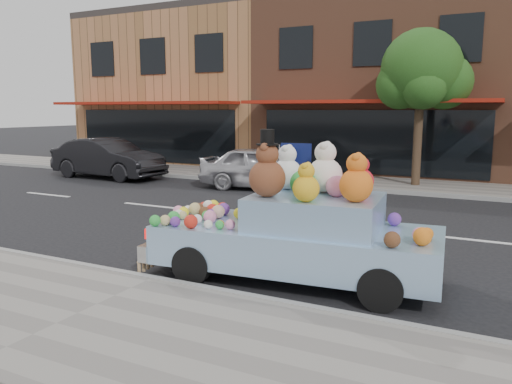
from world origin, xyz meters
The scene contains 11 objects.
ground centered at (0.00, 0.00, 0.00)m, with size 120.00×120.00×0.00m, color black.
near_sidewalk centered at (0.00, -6.50, 0.06)m, with size 60.00×3.00×0.12m, color gray.
far_sidewalk centered at (0.00, 6.50, 0.06)m, with size 60.00×3.00×0.12m, color gray.
near_kerb centered at (0.00, -5.00, 0.07)m, with size 60.00×0.12×0.13m, color gray.
far_kerb centered at (0.00, 5.00, 0.07)m, with size 60.00×0.12×0.13m, color gray.
storefront_left centered at (-10.00, 11.97, 3.64)m, with size 10.00×9.80×7.30m.
storefront_mid centered at (0.00, 11.97, 3.64)m, with size 10.00×9.80×7.30m.
street_tree centered at (2.03, 6.55, 3.69)m, with size 3.00×2.70×5.22m.
car_silver centered at (-2.52, 4.04, 0.71)m, with size 1.68×4.19×1.43m, color silver.
car_dark centered at (-9.04, 3.80, 0.77)m, with size 1.62×4.65×1.53m, color black.
art_car centered at (1.84, -3.80, 0.80)m, with size 4.62×2.14×2.34m.
Camera 1 is at (4.63, -10.77, 2.63)m, focal length 35.00 mm.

